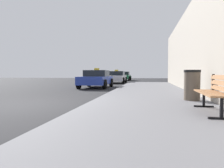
{
  "coord_description": "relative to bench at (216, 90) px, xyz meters",
  "views": [
    {
      "loc": [
        3.83,
        -6.76,
        1.06
      ],
      "look_at": [
        2.48,
        1.62,
        0.64
      ],
      "focal_mm": 35.34,
      "sensor_mm": 36.0,
      "label": 1
    }
  ],
  "objects": [
    {
      "name": "car_blue",
      "position": [
        -5.26,
        10.3,
        -0.02
      ],
      "size": [
        2.01,
        4.17,
        1.43
      ],
      "rotation": [
        0.0,
        0.0,
        3.14
      ],
      "color": "#233899",
      "rests_on": "ground_plane"
    },
    {
      "name": "sidewalk",
      "position": [
        -1.39,
        1.38,
        -0.59
      ],
      "size": [
        4.0,
        32.0,
        0.15
      ],
      "primitive_type": "cube",
      "color": "slate",
      "rests_on": "ground_plane"
    },
    {
      "name": "ground_plane",
      "position": [
        -5.39,
        1.38,
        -0.66
      ],
      "size": [
        80.0,
        80.0,
        0.0
      ],
      "primitive_type": "plane",
      "color": "#232326"
    },
    {
      "name": "car_green",
      "position": [
        -4.97,
        26.16,
        -0.02
      ],
      "size": [
        2.01,
        4.27,
        1.27
      ],
      "rotation": [
        0.0,
        0.0,
        3.14
      ],
      "color": "#196638",
      "rests_on": "ground_plane"
    },
    {
      "name": "trash_bin",
      "position": [
        -0.08,
        2.35,
        -0.0
      ],
      "size": [
        0.55,
        0.55,
        1.02
      ],
      "color": "brown",
      "rests_on": "sidewalk"
    },
    {
      "name": "bench",
      "position": [
        0.0,
        0.0,
        0.0
      ],
      "size": [
        0.56,
        1.86,
        0.89
      ],
      "rotation": [
        0.0,
        0.0,
        -0.03
      ],
      "color": "#9E6B42",
      "rests_on": "sidewalk"
    },
    {
      "name": "car_silver",
      "position": [
        -4.88,
        18.03,
        -0.02
      ],
      "size": [
        2.03,
        4.19,
        1.43
      ],
      "rotation": [
        0.0,
        0.0,
        3.14
      ],
      "color": "#B7B7BF",
      "rests_on": "ground_plane"
    }
  ]
}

